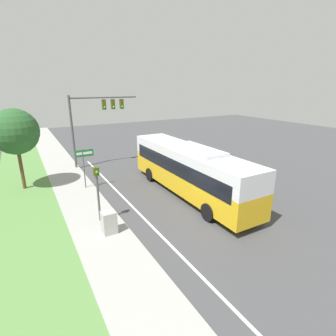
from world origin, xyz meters
The scene contains 10 objects.
ground_plane centered at (0.00, 0.00, 0.00)m, with size 80.00×80.00×0.00m, color #424244.
sidewalk centered at (-6.20, 0.00, 0.06)m, with size 2.80×80.00×0.12m.
grass_verge centered at (-9.40, 0.00, 0.05)m, with size 3.60×80.00×0.10m.
lane_divider_near centered at (-3.60, 0.00, 0.00)m, with size 0.14×30.00×0.01m.
bus centered at (0.58, 3.20, 1.93)m, with size 2.59×12.00×3.50m.
signal_gantry centered at (-2.92, 13.17, 4.76)m, with size 6.22×0.41×6.49m.
pedestrian_signal centered at (-5.89, 2.30, 2.17)m, with size 0.28×0.34×3.21m.
street_sign centered at (-5.38, 7.67, 2.12)m, with size 1.29×0.08×3.00m.
utility_cabinet centered at (-5.82, 0.80, 0.70)m, with size 0.69×0.63×1.16m.
roadside_tree centered at (-9.35, 9.78, 4.25)m, with size 3.14×3.14×5.73m.
Camera 1 is at (-9.03, -10.88, 7.30)m, focal length 28.00 mm.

